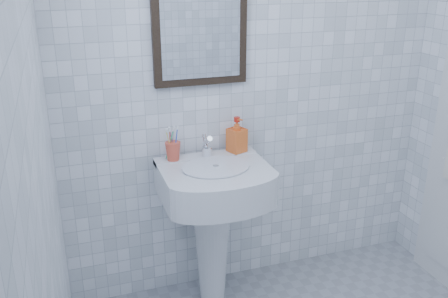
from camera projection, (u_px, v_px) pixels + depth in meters
name	position (u px, v px, depth m)	size (l,w,h in m)	color
wall_back	(255.00, 78.00, 2.76)	(2.20, 0.02, 2.50)	white
wall_left	(46.00, 197.00, 1.37)	(0.02, 2.40, 2.50)	white
washbasin	(213.00, 211.00, 2.71)	(0.56, 0.41, 0.87)	white
faucet	(207.00, 147.00, 2.69)	(0.05, 0.12, 0.14)	silver
toothbrush_cup	(173.00, 151.00, 2.64)	(0.08, 0.08, 0.10)	#D94C34
soap_dispenser	(237.00, 135.00, 2.75)	(0.09, 0.09, 0.20)	red
wall_mirror	(200.00, 25.00, 2.54)	(0.50, 0.04, 0.62)	black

